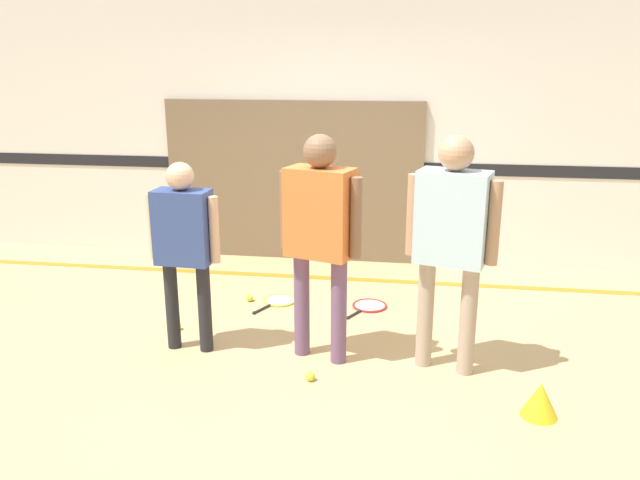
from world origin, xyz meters
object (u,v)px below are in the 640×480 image
(person_student_left, at_px, (184,237))
(racket_second_spare, at_px, (369,306))
(person_student_right, at_px, (452,230))
(training_cone, at_px, (540,400))
(racket_spare_on_floor, at_px, (278,301))
(tennis_ball_near_instructor, at_px, (310,376))
(person_instructor, at_px, (320,225))
(tennis_ball_by_spare_racket, at_px, (250,298))
(tennis_ball_stray_left, at_px, (177,326))

(person_student_left, xyz_separation_m, racket_second_spare, (1.28, 1.01, -0.87))
(person_student_left, relative_size, person_student_right, 0.86)
(person_student_left, distance_m, training_cone, 2.62)
(racket_spare_on_floor, distance_m, tennis_ball_near_instructor, 1.46)
(person_instructor, height_order, tennis_ball_near_instructor, person_instructor)
(person_student_left, height_order, person_student_right, person_student_right)
(person_instructor, xyz_separation_m, racket_second_spare, (0.29, 1.01, -1.00))
(racket_second_spare, bearing_deg, tennis_ball_by_spare_racket, -60.31)
(racket_spare_on_floor, xyz_separation_m, tennis_ball_by_spare_racket, (-0.26, -0.02, 0.02))
(person_instructor, distance_m, training_cone, 1.80)
(person_student_right, xyz_separation_m, tennis_ball_near_instructor, (-0.91, -0.32, -0.98))
(person_instructor, relative_size, tennis_ball_by_spare_racket, 24.75)
(person_student_left, bearing_deg, tennis_ball_near_instructor, -16.68)
(person_student_left, distance_m, person_student_right, 1.89)
(person_student_left, bearing_deg, racket_spare_on_floor, 68.85)
(tennis_ball_near_instructor, bearing_deg, tennis_ball_stray_left, 151.25)
(tennis_ball_stray_left, bearing_deg, person_student_right, -9.17)
(racket_spare_on_floor, distance_m, tennis_ball_by_spare_racket, 0.26)
(person_student_left, height_order, training_cone, person_student_left)
(person_student_right, bearing_deg, person_student_left, 15.31)
(person_student_right, relative_size, tennis_ball_stray_left, 24.93)
(person_instructor, distance_m, tennis_ball_by_spare_racket, 1.60)
(racket_second_spare, distance_m, training_cone, 1.97)
(person_instructor, height_order, racket_spare_on_floor, person_instructor)
(person_instructor, xyz_separation_m, training_cone, (1.45, -0.58, -0.90))
(tennis_ball_by_spare_racket, xyz_separation_m, tennis_ball_stray_left, (-0.42, -0.69, 0.00))
(racket_spare_on_floor, xyz_separation_m, tennis_ball_stray_left, (-0.68, -0.71, 0.02))
(person_instructor, relative_size, person_student_left, 1.15)
(person_student_left, height_order, tennis_ball_by_spare_racket, person_student_left)
(tennis_ball_stray_left, bearing_deg, racket_second_spare, 25.26)
(person_student_left, distance_m, tennis_ball_near_instructor, 1.34)
(tennis_ball_stray_left, bearing_deg, training_cone, -18.33)
(person_instructor, xyz_separation_m, racket_spare_on_floor, (-0.53, 1.01, -1.00))
(racket_spare_on_floor, distance_m, racket_second_spare, 0.82)
(person_student_right, bearing_deg, tennis_ball_near_instructor, 35.83)
(tennis_ball_near_instructor, bearing_deg, person_instructor, 87.74)
(person_student_left, xyz_separation_m, tennis_ball_by_spare_racket, (0.20, 0.99, -0.85))
(tennis_ball_near_instructor, xyz_separation_m, tennis_ball_by_spare_racket, (-0.78, 1.35, 0.00))
(racket_second_spare, height_order, tennis_ball_near_instructor, tennis_ball_near_instructor)
(racket_spare_on_floor, height_order, racket_second_spare, same)
(person_instructor, distance_m, person_student_right, 0.89)
(person_instructor, distance_m, racket_spare_on_floor, 1.52)
(racket_second_spare, distance_m, tennis_ball_by_spare_racket, 1.08)
(tennis_ball_stray_left, xyz_separation_m, training_cone, (2.66, -0.88, 0.08))
(tennis_ball_near_instructor, bearing_deg, person_student_left, 159.96)
(person_student_left, xyz_separation_m, person_student_right, (1.88, -0.04, 0.14))
(tennis_ball_near_instructor, bearing_deg, racket_second_spare, 77.64)
(person_student_left, bearing_deg, person_student_right, 2.20)
(tennis_ball_stray_left, bearing_deg, tennis_ball_near_instructor, -28.75)
(person_instructor, xyz_separation_m, tennis_ball_near_instructor, (-0.01, -0.36, -0.98))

